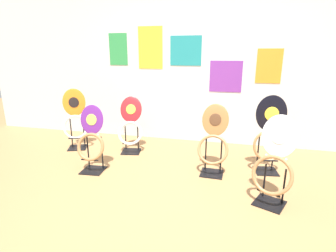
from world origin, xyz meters
name	(u,v)px	position (x,y,z in m)	size (l,w,h in m)	color
ground_plane	(160,215)	(0.00, 0.00, 0.00)	(14.00, 14.00, 0.00)	#A37547
wall_back	(197,64)	(0.00, 2.29, 1.30)	(8.00, 0.07, 2.60)	silver
toilet_seat_display_jazz_black	(270,134)	(1.07, 1.26, 0.50)	(0.41, 0.32, 0.99)	black
toilet_seat_display_purple_note	(91,142)	(-1.11, 0.74, 0.40)	(0.37, 0.30, 0.86)	black
toilet_seat_display_white_plain	(274,164)	(1.04, 0.48, 0.43)	(0.44, 0.38, 0.91)	black
toilet_seat_display_woodgrain	(213,143)	(0.40, 1.04, 0.41)	(0.39, 0.35, 0.87)	black
toilet_seat_display_orange_sun	(75,119)	(-1.79, 1.44, 0.49)	(0.40, 0.36, 0.95)	black
toilet_seat_display_crimson_swirl	(131,127)	(-0.89, 1.51, 0.40)	(0.41, 0.39, 0.84)	black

